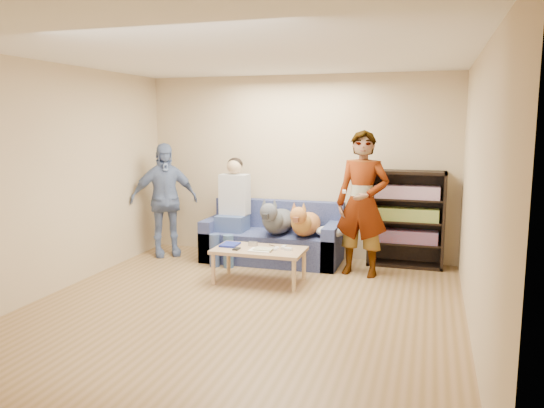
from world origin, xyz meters
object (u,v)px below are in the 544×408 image
(person_seated, at_px, (232,206))
(dog_tan, at_px, (305,223))
(coffee_table, at_px, (259,252))
(notebook_blue, at_px, (230,245))
(person_standing_left, at_px, (164,200))
(bookshelf, at_px, (406,217))
(sofa, at_px, (273,241))
(dog_gray, at_px, (277,220))
(person_standing_right, at_px, (362,204))
(camera_silver, at_px, (253,244))

(person_seated, bearing_deg, dog_tan, -5.64)
(dog_tan, xyz_separation_m, coffee_table, (-0.37, -0.82, -0.23))
(notebook_blue, xyz_separation_m, coffee_table, (0.40, -0.05, -0.06))
(person_standing_left, xyz_separation_m, bookshelf, (3.40, 0.42, -0.14))
(sofa, xyz_separation_m, bookshelf, (1.80, 0.23, 0.40))
(coffee_table, bearing_deg, person_seated, 127.12)
(dog_gray, bearing_deg, person_seated, 173.17)
(person_standing_right, xyz_separation_m, person_seated, (-1.85, 0.24, -0.15))
(sofa, xyz_separation_m, dog_tan, (0.51, -0.23, 0.33))
(notebook_blue, height_order, bookshelf, bookshelf)
(dog_gray, height_order, coffee_table, dog_gray)
(person_standing_left, distance_m, notebook_blue, 1.62)
(camera_silver, xyz_separation_m, dog_tan, (0.49, 0.70, 0.16))
(coffee_table, bearing_deg, person_standing_right, 31.17)
(person_standing_right, distance_m, sofa, 1.48)
(camera_silver, relative_size, sofa, 0.06)
(camera_silver, distance_m, dog_gray, 0.76)
(notebook_blue, relative_size, dog_gray, 0.21)
(person_standing_right, xyz_separation_m, dog_tan, (-0.77, 0.13, -0.31))
(notebook_blue, distance_m, sofa, 1.05)
(dog_gray, relative_size, dog_tan, 1.08)
(dog_tan, distance_m, bookshelf, 1.37)
(person_standing_right, relative_size, person_seated, 1.25)
(sofa, bearing_deg, person_standing_right, -15.90)
(person_standing_right, bearing_deg, sofa, 173.46)
(notebook_blue, distance_m, dog_tan, 1.11)
(sofa, height_order, dog_gray, dog_gray)
(person_seated, bearing_deg, notebook_blue, -70.95)
(person_standing_right, relative_size, sofa, 0.97)
(dog_gray, relative_size, coffee_table, 1.12)
(person_standing_right, xyz_separation_m, camera_silver, (-1.26, -0.57, -0.48))
(dog_tan, bearing_deg, dog_gray, 176.47)
(camera_silver, height_order, sofa, sofa)
(person_standing_right, bearing_deg, dog_tan, 179.67)
(camera_silver, bearing_deg, coffee_table, -45.00)
(notebook_blue, xyz_separation_m, dog_tan, (0.77, 0.77, 0.18))
(dog_gray, distance_m, bookshelf, 1.74)
(sofa, bearing_deg, person_seated, -167.42)
(person_standing_left, height_order, bookshelf, person_standing_left)
(notebook_blue, xyz_separation_m, dog_gray, (0.38, 0.80, 0.19))
(notebook_blue, height_order, person_seated, person_seated)
(dog_gray, xyz_separation_m, bookshelf, (1.68, 0.44, 0.06))
(person_seated, bearing_deg, camera_silver, -54.22)
(person_standing_left, relative_size, bookshelf, 1.26)
(person_standing_right, xyz_separation_m, coffee_table, (-1.14, -0.69, -0.55))
(coffee_table, distance_m, bookshelf, 2.13)
(person_standing_left, relative_size, sofa, 0.87)
(person_standing_right, relative_size, person_standing_left, 1.12)
(person_standing_left, height_order, sofa, person_standing_left)
(person_standing_left, bearing_deg, dog_tan, -38.85)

